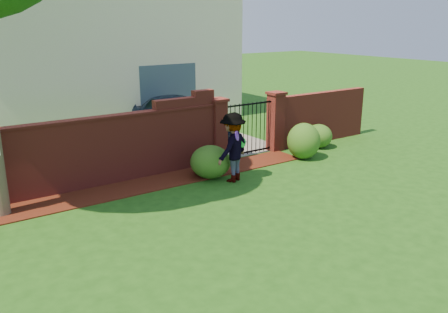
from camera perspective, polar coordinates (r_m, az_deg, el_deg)
ground at (r=9.46m, az=0.75°, el=-8.93°), size 80.00×80.00×0.01m
mulch_bed at (r=11.76m, az=-12.60°, el=-4.04°), size 11.10×1.08×0.03m
brick_wall at (r=11.77m, az=-18.87°, el=0.15°), size 8.70×0.31×2.16m
brick_wall_return at (r=16.25m, az=11.66°, el=4.73°), size 4.00×0.25×1.70m
pillar_left at (r=13.56m, az=-0.76°, el=3.24°), size 0.50×0.50×1.88m
pillar_right at (r=14.87m, az=6.31°, el=4.32°), size 0.50×0.50×1.88m
iron_gate at (r=14.21m, az=2.93°, el=3.41°), size 1.78×0.03×1.60m
driveway at (r=17.65m, az=-5.05°, el=3.11°), size 3.20×8.00×0.01m
house at (r=19.89m, az=-17.66°, el=13.11°), size 12.40×6.40×6.30m
car at (r=16.34m, az=-4.46°, el=4.78°), size 2.51×4.72×1.53m
shrub_left at (r=12.29m, az=-1.67°, el=-0.67°), size 1.07×1.07×0.87m
shrub_middle at (r=14.18m, az=9.69°, el=1.88°), size 0.99×0.99×1.09m
shrub_right at (r=15.53m, az=11.46°, el=2.46°), size 0.87×0.87×0.78m
man at (r=11.91m, az=1.21°, el=1.09°), size 1.33×1.07×1.80m
frisbee_purple at (r=11.35m, az=1.60°, el=2.52°), size 0.23×0.21×0.24m
frisbee_green at (r=12.08m, az=2.27°, el=1.71°), size 0.26×0.14×0.26m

